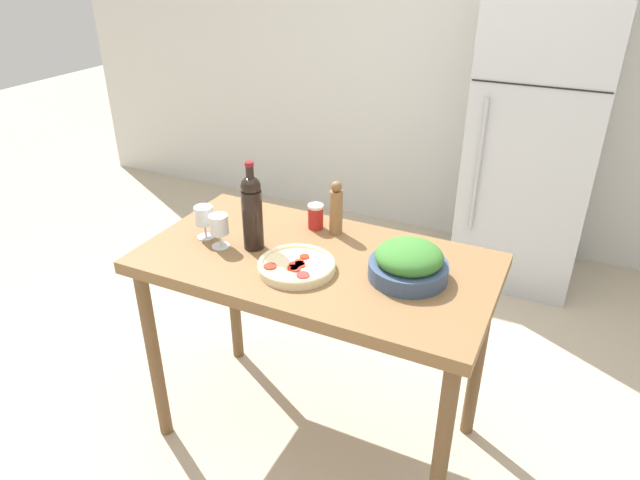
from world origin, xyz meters
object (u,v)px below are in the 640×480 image
Objects in this scene: wine_glass_near at (219,226)px; wine_glass_far at (204,217)px; pepper_mill at (336,209)px; homemade_pizza at (296,266)px; refrigerator at (535,141)px; wine_bottle at (252,210)px; salad_bowl at (409,263)px; salt_canister at (316,216)px.

wine_glass_near is 1.00× the size of wine_glass_far.
homemade_pizza is (-0.01, -0.33, -0.09)m from pepper_mill.
wine_bottle is (-0.81, -1.87, 0.16)m from refrigerator.
wine_bottle is 0.15m from wine_glass_near.
salad_bowl is at bearing 7.47° from wine_glass_near.
salad_bowl reaches higher than wine_glass_near.
wine_bottle reaches higher than pepper_mill.
salad_bowl is 0.51m from salt_canister.
wine_glass_far is 0.46m from homemade_pizza.
wine_bottle is at bearing -113.51° from refrigerator.
wine_glass_far is 0.48× the size of salad_bowl.
homemade_pizza is 0.35m from salt_canister.
wine_glass_near is 0.47m from pepper_mill.
salad_bowl is (0.61, 0.04, -0.10)m from wine_bottle.
refrigerator is at bearing 83.69° from salad_bowl.
pepper_mill is 2.14× the size of salt_canister.
refrigerator reaches higher than wine_glass_far.
wine_bottle is 0.31m from salt_canister.
wine_glass_far is at bearing -143.67° from salt_canister.
wine_glass_far is at bearing 171.27° from homemade_pizza.
wine_glass_far is 0.60× the size of pepper_mill.
wine_glass_far is at bearing -176.16° from salad_bowl.
homemade_pizza is (0.23, -0.08, -0.14)m from wine_bottle.
wine_glass_near and wine_glass_far have the same top height.
wine_glass_near is 0.74m from salad_bowl.
refrigerator is at bearing 61.21° from wine_glass_far.
salt_canister is at bearing 155.71° from salad_bowl.
pepper_mill is 0.80× the size of salad_bowl.
pepper_mill reaches higher than homemade_pizza.
wine_glass_near is 0.48× the size of salad_bowl.
wine_glass_far reaches higher than homemade_pizza.
wine_glass_far is 0.53m from pepper_mill.
wine_glass_far reaches higher than salt_canister.
salad_bowl reaches higher than wine_glass_far.
wine_glass_far is at bearing -176.87° from wine_bottle.
wine_glass_near is (-0.12, -0.05, -0.07)m from wine_bottle.
pepper_mill is 0.11m from salt_canister.
pepper_mill is at bearing 30.12° from wine_glass_far.
salt_canister is (-0.09, 0.00, -0.06)m from pepper_mill.
pepper_mill is 0.43m from salad_bowl.
wine_glass_far is at bearing -149.88° from pepper_mill.
refrigerator is 2.03m from homemade_pizza.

